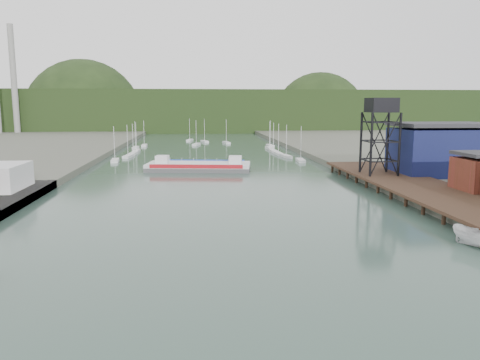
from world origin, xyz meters
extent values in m
plane|color=#2D463F|center=(0.00, 0.00, 0.00)|extent=(600.00, 600.00, 0.00)
cube|color=black|center=(37.00, 45.00, 1.90)|extent=(14.00, 70.00, 0.50)
cylinder|color=black|center=(31.00, 45.00, 0.80)|extent=(0.60, 0.60, 2.20)
cylinder|color=black|center=(43.00, 45.00, 0.80)|extent=(0.60, 0.60, 2.20)
cylinder|color=black|center=(32.00, 55.00, 8.65)|extent=(0.50, 0.50, 13.00)
cylinder|color=black|center=(38.00, 55.00, 8.65)|extent=(0.50, 0.50, 13.00)
cylinder|color=black|center=(32.00, 61.00, 8.65)|extent=(0.50, 0.50, 13.00)
cylinder|color=black|center=(38.00, 61.00, 8.65)|extent=(0.50, 0.50, 13.00)
cube|color=black|center=(35.00, 58.00, 16.65)|extent=(5.50, 5.50, 3.00)
cube|color=#0E0F3E|center=(50.00, 60.00, 6.60)|extent=(20.00, 14.00, 10.00)
cube|color=#2D2D33|center=(50.00, 60.00, 12.50)|extent=(20.50, 14.50, 0.80)
cube|color=silver|center=(-27.54, 103.89, 0.35)|extent=(2.67, 7.65, 0.90)
cube|color=silver|center=(-25.28, 115.30, 0.35)|extent=(2.81, 7.67, 0.90)
cube|color=silver|center=(-24.71, 124.17, 0.35)|extent=(2.35, 7.59, 0.90)
cube|color=silver|center=(-24.81, 134.09, 0.35)|extent=(2.01, 7.50, 0.90)
cube|color=silver|center=(-26.64, 146.33, 0.35)|extent=(2.00, 7.50, 0.90)
cube|color=silver|center=(-24.32, 156.17, 0.35)|extent=(2.16, 7.54, 0.90)
cube|color=silver|center=(27.56, 99.03, 0.35)|extent=(2.53, 7.62, 0.90)
cube|color=silver|center=(25.46, 110.51, 0.35)|extent=(2.76, 7.67, 0.90)
cube|color=silver|center=(24.46, 119.29, 0.35)|extent=(2.22, 7.56, 0.90)
cube|color=silver|center=(24.27, 128.28, 0.35)|extent=(2.18, 7.54, 0.90)
cube|color=silver|center=(24.67, 139.38, 0.35)|extent=(2.46, 7.61, 0.90)
cube|color=silver|center=(26.78, 150.99, 0.35)|extent=(2.48, 7.61, 0.90)
cube|color=silver|center=(-3.16, 160.00, 0.35)|extent=(3.78, 7.76, 0.90)
cube|color=silver|center=(10.04, 168.00, 0.35)|extent=(3.31, 7.74, 0.90)
cube|color=silver|center=(0.66, 176.00, 0.35)|extent=(3.76, 7.76, 0.90)
cube|color=silver|center=(-6.11, 184.00, 0.35)|extent=(3.40, 7.74, 0.90)
cylinder|color=gray|center=(-102.00, 235.00, 30.00)|extent=(3.20, 3.20, 60.00)
cube|color=black|center=(0.00, 300.00, 12.00)|extent=(500.00, 120.00, 28.00)
sphere|color=black|center=(-80.00, 300.00, 8.00)|extent=(80.00, 80.00, 80.00)
sphere|color=black|center=(90.00, 310.00, 6.00)|extent=(70.00, 70.00, 70.00)
cube|color=#4F4F52|center=(-2.90, 83.08, 0.53)|extent=(27.59, 14.19, 1.05)
cube|color=silver|center=(-2.90, 83.08, 1.48)|extent=(27.59, 14.19, 0.84)
cube|color=red|center=(-3.65, 77.81, 1.69)|extent=(22.98, 3.46, 0.95)
cube|color=#16379D|center=(-2.14, 88.35, 1.69)|extent=(22.98, 3.46, 0.95)
cube|color=silver|center=(-12.29, 84.43, 2.74)|extent=(3.58, 3.58, 2.11)
cube|color=silver|center=(6.50, 81.73, 2.74)|extent=(3.58, 3.58, 2.11)
imported|color=silver|center=(29.02, 13.00, 1.25)|extent=(4.69, 6.91, 2.50)
camera|label=1|loc=(-3.89, -37.15, 16.63)|focal=35.00mm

